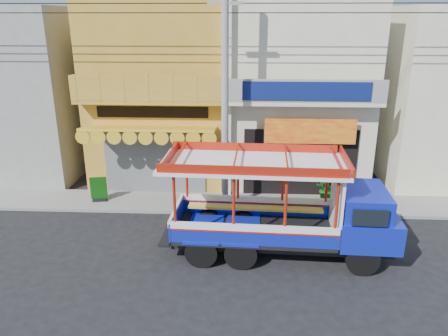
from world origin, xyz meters
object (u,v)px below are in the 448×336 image
(green_sign, at_px, (99,191))
(potted_plant_c, at_px, (328,188))
(songthaew_truck, at_px, (297,209))
(potted_plant_a, at_px, (327,189))
(utility_pole, at_px, (229,81))

(green_sign, distance_m, potted_plant_c, 9.21)
(green_sign, bearing_deg, potted_plant_c, 3.08)
(songthaew_truck, distance_m, green_sign, 8.40)
(potted_plant_c, bearing_deg, green_sign, -84.12)
(potted_plant_a, relative_size, potted_plant_c, 1.01)
(songthaew_truck, bearing_deg, potted_plant_c, 67.52)
(green_sign, relative_size, potted_plant_a, 0.93)
(utility_pole, height_order, potted_plant_a, utility_pole)
(green_sign, distance_m, potted_plant_a, 9.19)
(songthaew_truck, xyz_separation_m, potted_plant_c, (1.72, 4.15, -0.95))
(utility_pole, distance_m, songthaew_truck, 5.12)
(utility_pole, height_order, green_sign, utility_pole)
(utility_pole, bearing_deg, potted_plant_c, 15.13)
(utility_pole, xyz_separation_m, potted_plant_c, (3.94, 1.07, -4.38))
(potted_plant_a, bearing_deg, potted_plant_c, 26.94)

